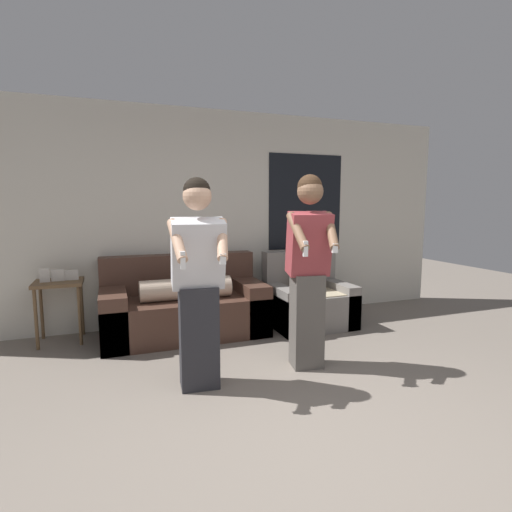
{
  "coord_description": "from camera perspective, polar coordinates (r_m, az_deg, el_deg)",
  "views": [
    {
      "loc": [
        -1.26,
        -2.01,
        1.52
      ],
      "look_at": [
        -0.09,
        1.19,
        1.08
      ],
      "focal_mm": 28.0,
      "sensor_mm": 36.0,
      "label": 1
    }
  ],
  "objects": [
    {
      "name": "wall_back",
      "position": [
        5.22,
        -5.97,
        5.54
      ],
      "size": [
        6.86,
        0.07,
        2.7
      ],
      "color": "beige",
      "rests_on": "ground_plane"
    },
    {
      "name": "couch",
      "position": [
        4.79,
        -10.22,
        -7.18
      ],
      "size": [
        1.85,
        0.9,
        0.91
      ],
      "color": "#472D23",
      "rests_on": "ground_plane"
    },
    {
      "name": "armchair",
      "position": [
        5.13,
        7.4,
        -6.26
      ],
      "size": [
        0.98,
        0.82,
        0.92
      ],
      "color": "slate",
      "rests_on": "ground_plane"
    },
    {
      "name": "side_table",
      "position": [
        4.89,
        -26.34,
        -4.45
      ],
      "size": [
        0.5,
        0.45,
        0.84
      ],
      "color": "brown",
      "rests_on": "ground_plane"
    },
    {
      "name": "person_left",
      "position": [
        3.27,
        -8.24,
        -3.86
      ],
      "size": [
        0.48,
        0.53,
        1.73
      ],
      "color": "#28282D",
      "rests_on": "ground_plane"
    },
    {
      "name": "person_right",
      "position": [
        3.68,
        7.49,
        -1.78
      ],
      "size": [
        0.43,
        0.53,
        1.79
      ],
      "color": "#56514C",
      "rests_on": "ground_plane"
    },
    {
      "name": "ground_plane",
      "position": [
        2.82,
        11.11,
        -25.42
      ],
      "size": [
        14.0,
        14.0,
        0.0
      ],
      "primitive_type": "plane",
      "color": "slate"
    }
  ]
}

